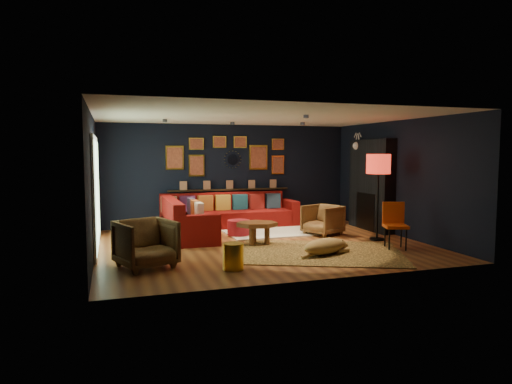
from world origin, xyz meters
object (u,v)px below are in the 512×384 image
object	(u,v)px
sectional	(214,218)
gold_stool	(233,256)
armchair_left	(146,241)
coffee_table	(257,226)
armchair_right	(323,218)
dog	(325,243)
pouf	(239,227)
floor_lamp	(378,167)
orange_chair	(395,221)

from	to	relation	value
sectional	gold_stool	size ratio (longest dim) A/B	7.98
armchair_left	gold_stool	bearing A→B (deg)	-42.78
sectional	coffee_table	world-z (taller)	sectional
armchair_left	armchair_right	distance (m)	4.46
armchair_right	dog	size ratio (longest dim) A/B	0.58
armchair_right	gold_stool	bearing A→B (deg)	-73.58
armchair_right	gold_stool	xyz separation A→B (m)	(-2.74, -2.37, -0.16)
armchair_left	dog	world-z (taller)	armchair_left
sectional	coffee_table	size ratio (longest dim) A/B	3.45
gold_stool	dog	bearing A→B (deg)	14.27
armchair_left	gold_stool	world-z (taller)	armchair_left
armchair_left	pouf	bearing A→B (deg)	25.09
armchair_left	floor_lamp	size ratio (longest dim) A/B	0.47
coffee_table	floor_lamp	bearing A→B (deg)	-6.86
sectional	floor_lamp	xyz separation A→B (m)	(3.11, -2.13, 1.25)
pouf	dog	size ratio (longest dim) A/B	0.39
armchair_left	coffee_table	bearing A→B (deg)	7.33
orange_chair	floor_lamp	world-z (taller)	floor_lamp
sectional	floor_lamp	distance (m)	3.97
coffee_table	gold_stool	size ratio (longest dim) A/B	2.32
floor_lamp	coffee_table	bearing A→B (deg)	173.14
pouf	armchair_left	bearing A→B (deg)	-134.48
gold_stool	orange_chair	world-z (taller)	orange_chair
coffee_table	orange_chair	xyz separation A→B (m)	(2.48, -1.15, 0.16)
armchair_left	armchair_right	size ratio (longest dim) A/B	1.15
orange_chair	floor_lamp	bearing A→B (deg)	99.55
coffee_table	armchair_right	xyz separation A→B (m)	(1.77, 0.61, 0.00)
coffee_table	armchair_left	bearing A→B (deg)	-152.24
pouf	floor_lamp	bearing A→B (deg)	-26.27
armchair_right	coffee_table	bearing A→B (deg)	-95.45
gold_stool	orange_chair	xyz separation A→B (m)	(3.45, 0.61, 0.32)
dog	sectional	bearing A→B (deg)	94.59
sectional	pouf	xyz separation A→B (m)	(0.40, -0.79, -0.13)
armchair_right	orange_chair	bearing A→B (deg)	-2.50
orange_chair	dog	xyz separation A→B (m)	(-1.58, -0.14, -0.31)
dog	gold_stool	bearing A→B (deg)	174.68
sectional	floor_lamp	bearing A→B (deg)	-34.38
coffee_table	pouf	world-z (taller)	coffee_table
sectional	gold_stool	bearing A→B (deg)	-97.53
coffee_table	floor_lamp	distance (m)	2.89
pouf	armchair_right	bearing A→B (deg)	-12.62
gold_stool	sectional	bearing A→B (deg)	82.47
armchair_right	armchair_left	bearing A→B (deg)	-90.30
pouf	gold_stool	distance (m)	2.92
sectional	gold_stool	distance (m)	3.61
floor_lamp	pouf	bearing A→B (deg)	153.73
coffee_table	dog	bearing A→B (deg)	-55.22
armchair_right	gold_stool	world-z (taller)	armchair_right
armchair_right	orange_chair	xyz separation A→B (m)	(0.70, -1.75, 0.16)
coffee_table	armchair_right	world-z (taller)	armchair_right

